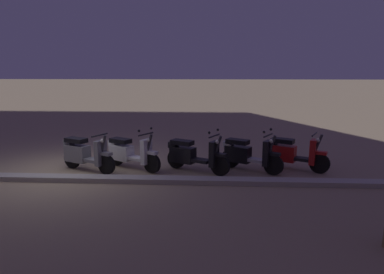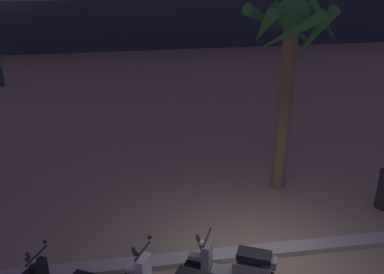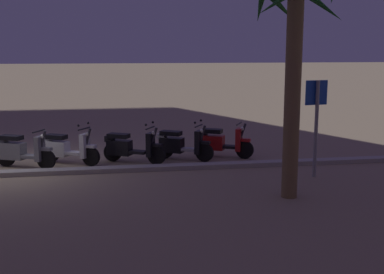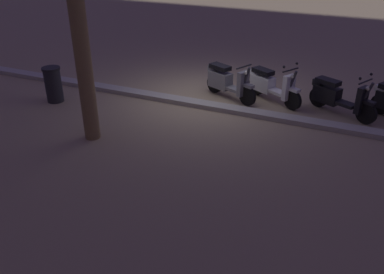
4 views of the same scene
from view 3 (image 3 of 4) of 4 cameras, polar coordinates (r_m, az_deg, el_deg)
scooter_red_far_back at (r=14.53m, az=3.34°, el=-0.58°), size 1.56×0.93×1.04m
scooter_black_tail_end at (r=14.15m, az=-1.39°, el=-0.86°), size 1.56×0.99×1.17m
scooter_black_mid_centre at (r=13.89m, az=-7.27°, el=-1.16°), size 1.70×0.99×1.17m
scooter_white_last_in_row at (r=14.10m, az=-14.40°, el=-1.25°), size 1.64×1.03×1.17m
scooter_grey_lead_nearest at (r=13.98m, az=-19.20°, el=-1.50°), size 1.64×0.90×1.04m
crossing_sign at (r=12.46m, az=14.17°, el=2.26°), size 0.60×0.16×2.40m
palm_tree_by_mall_entrance at (r=10.48m, az=11.83°, el=12.84°), size 2.20×2.24×4.95m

